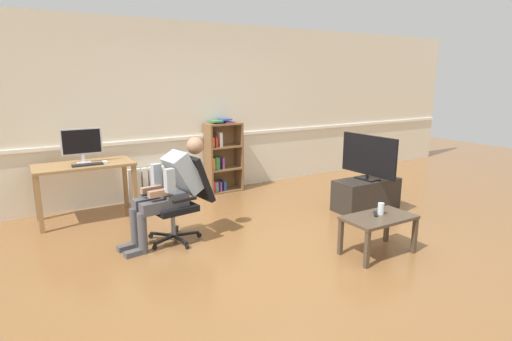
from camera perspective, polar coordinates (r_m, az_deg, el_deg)
ground_plane at (r=4.71m, az=3.82°, el=-10.55°), size 18.00×18.00×0.00m
back_wall at (r=6.69m, az=-9.16°, el=8.23°), size 12.00×0.13×2.70m
computer_desk at (r=5.87m, az=-22.71°, el=-0.18°), size 1.23×0.62×0.76m
imac_monitor at (r=5.88m, az=-23.03°, el=3.54°), size 0.51×0.14×0.46m
keyboard at (r=5.71m, az=-22.35°, el=0.76°), size 0.38×0.12×0.02m
computer_mouse at (r=5.76m, az=-20.26°, el=1.09°), size 0.06×0.10×0.03m
bookshelf at (r=6.78m, az=-4.80°, el=1.75°), size 0.59×0.29×1.21m
radiator at (r=6.56m, az=-13.35°, el=-1.67°), size 0.93×0.08×0.52m
office_chair at (r=4.85m, az=-10.03°, el=-3.41°), size 0.78×0.63×0.98m
person_seated at (r=4.75m, az=-11.79°, el=-2.37°), size 1.06×0.45×1.19m
tv_stand at (r=6.13m, az=15.03°, el=-3.19°), size 0.97×0.43×0.44m
tv_screen at (r=6.00m, az=15.35°, el=1.90°), size 0.21×0.95×0.63m
coffee_table at (r=4.60m, az=16.66°, el=-6.84°), size 0.77×0.44×0.42m
drinking_glass at (r=4.62m, az=16.94°, el=-5.10°), size 0.07×0.07×0.13m
spare_remote at (r=4.61m, az=16.26°, el=-5.82°), size 0.13×0.14×0.02m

